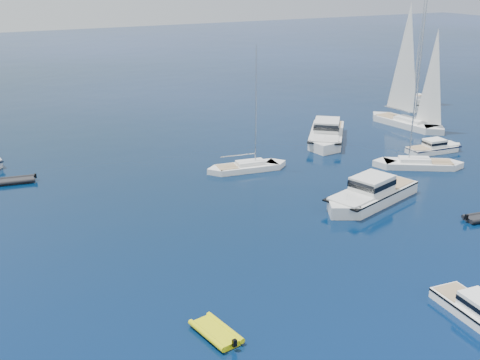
% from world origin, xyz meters
% --- Properties ---
extents(motor_cruiser_near, '(2.97, 7.82, 2.01)m').
position_xyz_m(motor_cruiser_near, '(1.27, 2.27, 0.00)').
color(motor_cruiser_near, white).
rests_on(motor_cruiser_near, ground).
extents(motor_cruiser_centre, '(13.03, 7.36, 3.27)m').
position_xyz_m(motor_cruiser_centre, '(7.79, 21.10, 0.00)').
color(motor_cruiser_centre, silver).
rests_on(motor_cruiser_centre, ground).
extents(motor_cruiser_far_r, '(8.01, 3.07, 2.06)m').
position_xyz_m(motor_cruiser_far_r, '(25.25, 30.25, 0.00)').
color(motor_cruiser_far_r, white).
rests_on(motor_cruiser_far_r, ground).
extents(motor_cruiser_distant, '(11.56, 13.05, 3.52)m').
position_xyz_m(motor_cruiser_distant, '(16.31, 40.10, 0.00)').
color(motor_cruiser_distant, silver).
rests_on(motor_cruiser_distant, ground).
extents(sailboat_mid_r, '(10.35, 7.78, 15.38)m').
position_xyz_m(sailboat_mid_r, '(19.33, 26.85, 0.00)').
color(sailboat_mid_r, white).
rests_on(sailboat_mid_r, ground).
extents(sailboat_centre, '(9.85, 3.78, 14.11)m').
position_xyz_m(sailboat_centre, '(1.95, 34.77, 0.00)').
color(sailboat_centre, white).
rests_on(sailboat_centre, ground).
extents(sailboat_sails_r, '(5.13, 13.48, 19.32)m').
position_xyz_m(sailboat_sails_r, '(30.80, 41.20, 0.00)').
color(sailboat_sails_r, white).
rests_on(sailboat_sails_r, ground).
extents(sailboat_sails_far, '(11.59, 10.48, 18.27)m').
position_xyz_m(sailboat_sails_far, '(41.30, 50.74, 0.00)').
color(sailboat_sails_far, white).
rests_on(sailboat_sails_far, ground).
extents(tender_yellow, '(2.66, 4.07, 0.95)m').
position_xyz_m(tender_yellow, '(-14.28, 8.45, 0.00)').
color(tender_yellow, '#D4D60C').
rests_on(tender_yellow, ground).
extents(tender_grey_far, '(4.25, 2.73, 0.95)m').
position_xyz_m(tender_grey_far, '(-21.20, 42.38, 0.00)').
color(tender_grey_far, black).
rests_on(tender_grey_far, ground).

